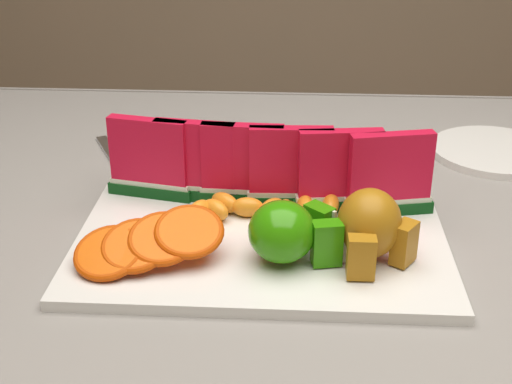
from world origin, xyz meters
TOP-DOWN VIEW (x-y plane):
  - table at (0.00, 0.00)m, footprint 1.40×0.90m
  - tablecloth at (0.00, 0.00)m, footprint 1.53×1.03m
  - platter at (-0.04, -0.01)m, footprint 0.40×0.30m
  - apple_cluster at (-0.01, -0.07)m, footprint 0.11×0.09m
  - pear_cluster at (0.07, -0.06)m, footprint 0.09×0.09m
  - side_plate at (0.28, 0.25)m, footprint 0.19×0.19m
  - fork at (-0.26, 0.21)m, footprint 0.09×0.19m
  - watermelon_row at (-0.04, 0.06)m, footprint 0.39×0.07m
  - orange_fan_front at (-0.15, -0.08)m, footprint 0.16×0.11m
  - orange_fan_back at (-0.05, 0.12)m, footprint 0.29×0.11m
  - tangerine_segments at (-0.05, 0.02)m, footprint 0.18×0.07m

SIDE VIEW (x-z plane):
  - table at x=0.00m, z-range 0.28..1.03m
  - tablecloth at x=0.00m, z-range 0.62..0.82m
  - fork at x=-0.26m, z-range 0.76..0.76m
  - side_plate at x=0.28m, z-range 0.76..0.77m
  - platter at x=-0.04m, z-range 0.76..0.77m
  - tangerine_segments at x=-0.05m, z-range 0.77..0.79m
  - orange_fan_back at x=-0.05m, z-range 0.77..0.81m
  - orange_fan_front at x=-0.15m, z-range 0.77..0.82m
  - apple_cluster at x=-0.01m, z-range 0.77..0.83m
  - pear_cluster at x=0.07m, z-range 0.77..0.85m
  - watermelon_row at x=-0.04m, z-range 0.77..0.87m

